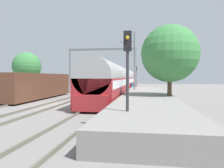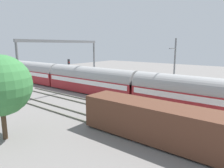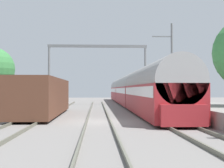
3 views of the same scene
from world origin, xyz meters
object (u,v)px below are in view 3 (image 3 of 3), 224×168
(passenger_train, at_px, (131,90))
(catenary_gantry, at_px, (98,62))
(railway_signal_far, at_px, (139,83))
(freight_car, at_px, (43,97))
(person_crossing, at_px, (149,98))

(passenger_train, height_order, catenary_gantry, catenary_gantry)
(railway_signal_far, height_order, catenary_gantry, catenary_gantry)
(freight_car, height_order, railway_signal_far, railway_signal_far)
(person_crossing, bearing_deg, freight_car, 8.22)
(freight_car, distance_m, person_crossing, 15.37)
(person_crossing, bearing_deg, catenary_gantry, -80.81)
(railway_signal_far, relative_size, catenary_gantry, 0.37)
(person_crossing, relative_size, railway_signal_far, 0.37)
(person_crossing, height_order, railway_signal_far, railway_signal_far)
(passenger_train, height_order, railway_signal_far, railway_signal_far)
(railway_signal_far, bearing_deg, passenger_train, -104.99)
(passenger_train, xyz_separation_m, railway_signal_far, (1.92, 7.16, 1.07))
(passenger_train, xyz_separation_m, catenary_gantry, (-4.27, 1.07, 3.69))
(freight_car, relative_size, catenary_gantry, 1.00)
(passenger_train, relative_size, freight_car, 3.78)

